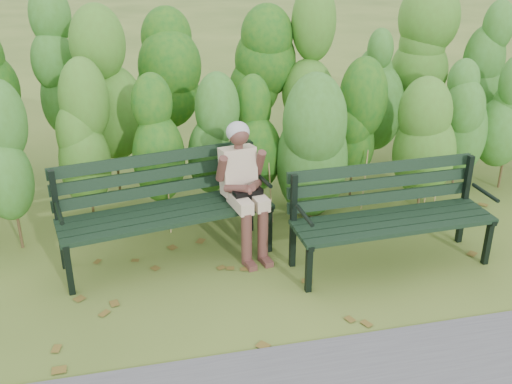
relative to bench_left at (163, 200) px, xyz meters
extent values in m
plane|color=#3E531E|center=(0.84, -0.70, -0.59)|extent=(80.00, 80.00, 0.00)
cylinder|color=#47381E|center=(-1.30, 0.60, -0.19)|extent=(0.03, 0.03, 0.80)
ellipsoid|color=#36671F|center=(-1.30, 0.60, 0.45)|extent=(0.64, 0.64, 1.44)
cylinder|color=#47381E|center=(-0.69, 0.60, -0.19)|extent=(0.03, 0.03, 0.80)
ellipsoid|color=#36671F|center=(-0.69, 0.60, 0.45)|extent=(0.64, 0.64, 1.44)
cylinder|color=#47381E|center=(-0.08, 0.60, -0.19)|extent=(0.03, 0.03, 0.80)
ellipsoid|color=#36671F|center=(-0.08, 0.60, 0.45)|extent=(0.64, 0.64, 1.44)
cylinder|color=#47381E|center=(0.53, 0.60, -0.19)|extent=(0.03, 0.03, 0.80)
ellipsoid|color=#36671F|center=(0.53, 0.60, 0.45)|extent=(0.64, 0.64, 1.44)
cylinder|color=#47381E|center=(1.14, 0.60, -0.19)|extent=(0.03, 0.03, 0.80)
ellipsoid|color=#36671F|center=(1.14, 0.60, 0.45)|extent=(0.64, 0.64, 1.44)
cylinder|color=#47381E|center=(1.76, 0.60, -0.19)|extent=(0.03, 0.03, 0.80)
ellipsoid|color=#36671F|center=(1.76, 0.60, 0.45)|extent=(0.64, 0.64, 1.44)
cylinder|color=#47381E|center=(2.37, 0.60, -0.19)|extent=(0.03, 0.03, 0.80)
ellipsoid|color=#36671F|center=(2.37, 0.60, 0.45)|extent=(0.64, 0.64, 1.44)
cylinder|color=#47381E|center=(2.98, 0.60, -0.19)|extent=(0.03, 0.03, 0.80)
ellipsoid|color=#36671F|center=(2.98, 0.60, 0.45)|extent=(0.64, 0.64, 1.44)
cylinder|color=#47381E|center=(3.59, 0.60, -0.19)|extent=(0.03, 0.03, 0.80)
ellipsoid|color=#36671F|center=(3.59, 0.60, 0.45)|extent=(0.64, 0.64, 1.44)
cylinder|color=#47381E|center=(4.20, 0.60, -0.19)|extent=(0.03, 0.03, 0.80)
cylinder|color=#47381E|center=(-1.08, 1.60, -0.04)|extent=(0.04, 0.04, 1.10)
ellipsoid|color=#145217|center=(-1.08, 1.60, 0.84)|extent=(0.70, 0.70, 1.98)
cylinder|color=#47381E|center=(-0.31, 1.60, -0.04)|extent=(0.04, 0.04, 1.10)
ellipsoid|color=#145217|center=(-0.31, 1.60, 0.84)|extent=(0.70, 0.70, 1.98)
cylinder|color=#47381E|center=(0.46, 1.60, -0.04)|extent=(0.04, 0.04, 1.10)
ellipsoid|color=#145217|center=(0.46, 1.60, 0.84)|extent=(0.70, 0.70, 1.98)
cylinder|color=#47381E|center=(1.22, 1.60, -0.04)|extent=(0.04, 0.04, 1.10)
ellipsoid|color=#145217|center=(1.22, 1.60, 0.84)|extent=(0.70, 0.70, 1.98)
cylinder|color=#47381E|center=(1.99, 1.60, -0.04)|extent=(0.04, 0.04, 1.10)
ellipsoid|color=#145217|center=(1.99, 1.60, 0.84)|extent=(0.70, 0.70, 1.98)
cylinder|color=#47381E|center=(2.76, 1.60, -0.04)|extent=(0.04, 0.04, 1.10)
ellipsoid|color=#145217|center=(2.76, 1.60, 0.84)|extent=(0.70, 0.70, 1.98)
cylinder|color=#47381E|center=(3.53, 1.60, -0.04)|extent=(0.04, 0.04, 1.10)
ellipsoid|color=#145217|center=(3.53, 1.60, 0.84)|extent=(0.70, 0.70, 1.98)
cylinder|color=#47381E|center=(4.30, 1.60, -0.04)|extent=(0.04, 0.04, 1.10)
ellipsoid|color=#145217|center=(4.30, 1.60, 0.84)|extent=(0.70, 0.70, 1.98)
cube|color=brown|center=(-0.13, 0.27, -0.59)|extent=(0.11, 0.10, 0.01)
cube|color=brown|center=(2.18, -0.10, -0.59)|extent=(0.11, 0.11, 0.01)
cube|color=brown|center=(-0.34, -0.13, -0.59)|extent=(0.10, 0.11, 0.01)
cube|color=brown|center=(-0.39, -0.61, -0.59)|extent=(0.09, 0.11, 0.01)
cube|color=brown|center=(-0.92, -0.64, -0.59)|extent=(0.09, 0.07, 0.01)
cube|color=brown|center=(-0.61, -1.40, -0.59)|extent=(0.08, 0.10, 0.01)
cube|color=brown|center=(2.72, -0.85, -0.59)|extent=(0.11, 0.11, 0.01)
cube|color=brown|center=(2.07, -0.05, -0.59)|extent=(0.11, 0.11, 0.01)
cube|color=brown|center=(-1.31, -0.23, -0.59)|extent=(0.10, 0.11, 0.01)
cube|color=brown|center=(-1.17, -0.23, -0.59)|extent=(0.09, 0.10, 0.01)
cube|color=brown|center=(0.14, -1.29, -0.59)|extent=(0.08, 0.10, 0.01)
cube|color=brown|center=(0.41, -0.54, -0.59)|extent=(0.09, 0.11, 0.01)
cube|color=brown|center=(2.32, 0.04, -0.59)|extent=(0.09, 0.11, 0.01)
cube|color=brown|center=(-1.34, -0.11, -0.59)|extent=(0.11, 0.10, 0.01)
cube|color=brown|center=(1.72, -0.29, -0.59)|extent=(0.11, 0.10, 0.01)
cube|color=brown|center=(-1.21, -1.34, -0.59)|extent=(0.11, 0.11, 0.01)
cube|color=brown|center=(0.29, -1.70, -0.59)|extent=(0.11, 0.10, 0.01)
cube|color=brown|center=(2.52, -1.04, -0.59)|extent=(0.10, 0.11, 0.01)
cube|color=brown|center=(3.19, -0.13, -0.59)|extent=(0.11, 0.10, 0.01)
cube|color=brown|center=(1.31, -1.05, -0.59)|extent=(0.10, 0.11, 0.01)
cube|color=black|center=(0.06, -0.33, -0.09)|extent=(2.01, 0.48, 0.04)
cube|color=black|center=(0.03, -0.19, -0.09)|extent=(2.01, 0.48, 0.04)
cube|color=black|center=(0.01, -0.05, -0.09)|extent=(2.01, 0.48, 0.04)
cube|color=black|center=(-0.02, 0.09, -0.09)|extent=(2.01, 0.48, 0.04)
cube|color=black|center=(-0.03, 0.19, 0.03)|extent=(1.99, 0.42, 0.12)
cube|color=black|center=(-0.04, 0.20, 0.19)|extent=(1.99, 0.42, 0.12)
cube|color=black|center=(-0.04, 0.22, 0.35)|extent=(1.99, 0.42, 0.12)
cube|color=black|center=(-0.89, -0.51, -0.34)|extent=(0.07, 0.07, 0.50)
cube|color=black|center=(-0.97, -0.04, -0.09)|extent=(0.07, 0.07, 1.01)
cube|color=black|center=(-0.93, -0.29, -0.11)|extent=(0.15, 0.56, 0.04)
cylinder|color=black|center=(-0.92, -0.35, 0.13)|extent=(0.11, 0.42, 0.04)
cube|color=black|center=(1.01, -0.17, -0.34)|extent=(0.07, 0.07, 0.50)
cube|color=black|center=(0.92, 0.30, -0.09)|extent=(0.07, 0.07, 1.01)
cube|color=black|center=(0.97, 0.05, -0.11)|extent=(0.15, 0.56, 0.04)
cylinder|color=black|center=(0.98, 0.00, 0.13)|extent=(0.11, 0.42, 0.04)
cube|color=black|center=(2.09, -0.90, -0.12)|extent=(1.91, 0.19, 0.04)
cube|color=black|center=(2.08, -0.77, -0.12)|extent=(1.91, 0.19, 0.04)
cube|color=black|center=(2.08, -0.63, -0.12)|extent=(1.91, 0.19, 0.04)
cube|color=black|center=(2.07, -0.50, -0.12)|extent=(1.91, 0.19, 0.04)
cube|color=black|center=(2.07, -0.40, 0.00)|extent=(1.90, 0.13, 0.11)
cube|color=black|center=(2.07, -0.39, 0.15)|extent=(1.90, 0.13, 0.11)
cube|color=black|center=(2.07, -0.37, 0.29)|extent=(1.90, 0.13, 0.11)
cube|color=black|center=(1.18, -0.95, -0.36)|extent=(0.05, 0.05, 0.48)
cube|color=black|center=(1.16, -0.49, -0.12)|extent=(0.05, 0.05, 0.95)
cube|color=black|center=(1.17, -0.74, -0.14)|extent=(0.07, 0.53, 0.04)
cylinder|color=black|center=(1.17, -0.79, 0.09)|extent=(0.05, 0.40, 0.04)
cube|color=black|center=(3.00, -0.88, -0.36)|extent=(0.05, 0.05, 0.48)
cube|color=black|center=(2.98, -0.42, -0.12)|extent=(0.05, 0.05, 0.95)
cube|color=black|center=(2.99, -0.66, -0.14)|extent=(0.07, 0.53, 0.04)
cylinder|color=black|center=(2.99, -0.72, 0.09)|extent=(0.05, 0.40, 0.04)
cube|color=#C1B18D|center=(0.72, -0.20, 0.00)|extent=(0.20, 0.41, 0.12)
cube|color=#C1B18D|center=(0.88, -0.17, 0.00)|extent=(0.20, 0.41, 0.12)
cylinder|color=#522E27|center=(0.75, -0.35, -0.32)|extent=(0.12, 0.12, 0.54)
cylinder|color=#522E27|center=(0.91, -0.32, -0.32)|extent=(0.12, 0.12, 0.54)
cube|color=#522E27|center=(0.76, -0.43, -0.57)|extent=(0.12, 0.20, 0.06)
cube|color=#522E27|center=(0.93, -0.40, -0.57)|extent=(0.12, 0.20, 0.06)
cube|color=#C1B18D|center=(0.75, 0.07, 0.21)|extent=(0.38, 0.29, 0.49)
cylinder|color=#522E27|center=(0.76, 0.05, 0.47)|extent=(0.08, 0.08, 0.09)
sphere|color=#522E27|center=(0.76, 0.04, 0.59)|extent=(0.20, 0.20, 0.20)
ellipsoid|color=gray|center=(0.76, 0.06, 0.61)|extent=(0.23, 0.22, 0.21)
cylinder|color=#522E27|center=(0.57, -0.04, 0.29)|extent=(0.12, 0.21, 0.29)
cylinder|color=#522E27|center=(0.96, 0.03, 0.29)|extent=(0.12, 0.21, 0.29)
cylinder|color=#522E27|center=(0.69, -0.14, 0.12)|extent=(0.24, 0.23, 0.12)
cylinder|color=#522E27|center=(0.89, -0.11, 0.12)|extent=(0.19, 0.26, 0.12)
sphere|color=#522E27|center=(0.80, -0.18, 0.10)|extent=(0.10, 0.10, 0.10)
cube|color=black|center=(0.80, -0.17, 0.03)|extent=(0.30, 0.16, 0.15)
camera|label=1|loc=(-0.29, -5.26, 2.45)|focal=42.00mm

